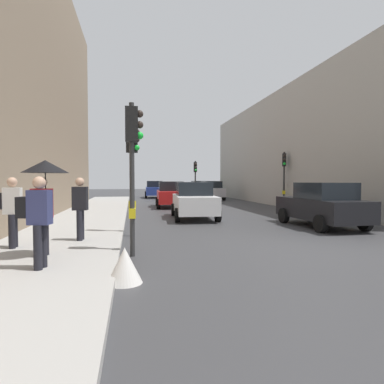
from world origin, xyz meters
The scene contains 18 objects.
ground_plane centered at (0.00, 0.00, 0.00)m, with size 120.00×120.00×0.00m, color #38383A.
sidewalk_kerb centered at (-6.90, 6.00, 0.08)m, with size 3.41×40.00×0.16m, color #A8A5A0.
building_facade_right centered at (11.20, 15.30, 4.09)m, with size 12.00×26.86×8.18m, color #B2ADA3.
traffic_light_far_median centered at (0.39, 19.25, 2.40)m, with size 0.25×0.43×3.48m.
traffic_light_near_left centered at (-4.88, 0.12, 2.56)m, with size 0.43×0.25×3.71m.
traffic_light_mid_street centered at (4.89, 11.95, 2.55)m, with size 0.34×0.45×3.70m.
traffic_light_near_right centered at (-4.88, 3.01, 2.55)m, with size 0.44×0.37×3.70m.
car_white_compact centered at (-1.97, 7.52, 0.88)m, with size 2.22×4.30×1.76m.
car_green_estate centered at (2.53, 27.64, 0.88)m, with size 2.12×4.25×1.76m.
car_red_sedan centered at (-2.29, 14.28, 0.88)m, with size 2.17×4.28×1.76m.
car_silver_hatchback centered at (2.43, 21.99, 0.88)m, with size 2.03×4.20×1.76m.
car_dark_suv centered at (2.49, 3.80, 0.88)m, with size 2.09×4.24×1.76m.
car_blue_van centered at (-2.59, 26.30, 0.88)m, with size 2.13×4.26×1.76m.
pedestrian_with_umbrella centered at (-6.82, -0.20, 1.84)m, with size 1.00×1.00×2.14m.
pedestrian_with_black_backpack centered at (-7.89, 0.90, 1.16)m, with size 0.61×0.36×1.77m.
pedestrian_with_grey_backpack centered at (-6.68, -1.26, 1.16)m, with size 0.64×0.39×1.77m.
pedestrian_in_dark_coat centered at (-6.35, 1.70, 1.13)m, with size 0.42×0.36×1.77m.
warning_sign_triangle centered at (-5.04, -1.95, 0.33)m, with size 0.64×0.64×0.65m, color silver.
Camera 1 is at (-4.90, -7.87, 1.86)m, focal length 30.38 mm.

